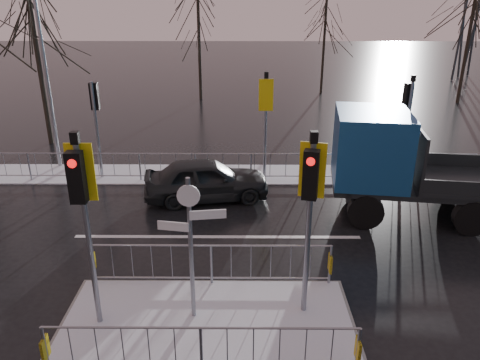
{
  "coord_description": "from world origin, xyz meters",
  "views": [
    {
      "loc": [
        0.71,
        -7.75,
        6.38
      ],
      "look_at": [
        0.64,
        3.62,
        1.8
      ],
      "focal_mm": 35.0,
      "sensor_mm": 36.0,
      "label": 1
    }
  ],
  "objects_px": {
    "car_far_lane": "(207,179)",
    "flatbed_truck": "(403,162)",
    "street_lamp_left": "(44,49)",
    "traffic_island": "(207,311)"
  },
  "relations": [
    {
      "from": "car_far_lane",
      "to": "flatbed_truck",
      "type": "height_order",
      "value": "flatbed_truck"
    },
    {
      "from": "car_far_lane",
      "to": "street_lamp_left",
      "type": "relative_size",
      "value": 0.49
    },
    {
      "from": "car_far_lane",
      "to": "street_lamp_left",
      "type": "height_order",
      "value": "street_lamp_left"
    },
    {
      "from": "flatbed_truck",
      "to": "car_far_lane",
      "type": "bearing_deg",
      "value": 169.76
    },
    {
      "from": "traffic_island",
      "to": "car_far_lane",
      "type": "xyz_separation_m",
      "value": [
        -0.46,
        6.4,
        0.3
      ]
    },
    {
      "from": "traffic_island",
      "to": "flatbed_truck",
      "type": "xyz_separation_m",
      "value": [
        5.48,
        5.33,
        1.3
      ]
    },
    {
      "from": "traffic_island",
      "to": "street_lamp_left",
      "type": "xyz_separation_m",
      "value": [
        -6.42,
        9.49,
        4.1
      ]
    },
    {
      "from": "flatbed_truck",
      "to": "street_lamp_left",
      "type": "xyz_separation_m",
      "value": [
        -11.89,
        4.16,
        2.8
      ]
    },
    {
      "from": "traffic_island",
      "to": "car_far_lane",
      "type": "relative_size",
      "value": 1.48
    },
    {
      "from": "car_far_lane",
      "to": "flatbed_truck",
      "type": "relative_size",
      "value": 0.57
    }
  ]
}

